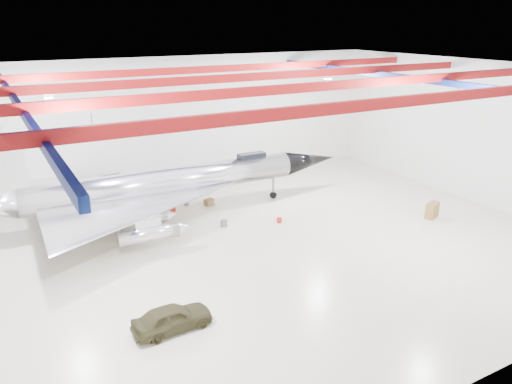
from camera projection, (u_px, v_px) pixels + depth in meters
floor at (251, 251)px, 31.49m from camera, size 40.00×40.00×0.00m
wall_back at (166, 124)px, 42.07m from camera, size 40.00×0.00×40.00m
wall_right at (475, 132)px, 38.91m from camera, size 0.00×30.00×30.00m
ceiling at (250, 73)px, 27.90m from camera, size 40.00×40.00×0.00m
ceiling_structure at (250, 85)px, 28.12m from camera, size 39.50×29.50×1.08m
jet_aircraft at (166, 185)px, 36.02m from camera, size 27.63×16.20×7.54m
jeep at (172, 318)px, 23.25m from camera, size 3.83×1.69×1.28m
desk at (432, 210)px, 36.60m from camera, size 1.39×1.04×1.14m
crate_ply at (177, 230)px, 34.08m from camera, size 0.61×0.54×0.36m
toolbox_red at (172, 210)px, 37.85m from camera, size 0.55×0.49×0.33m
engine_drum at (224, 223)px, 35.13m from camera, size 0.57×0.57×0.44m
parts_bin at (209, 202)px, 39.22m from camera, size 0.81×0.72×0.47m
crate_small at (72, 243)px, 32.22m from camera, size 0.45×0.38×0.29m
tool_chest at (279, 220)px, 35.85m from camera, size 0.47×0.47×0.33m
oil_barrel at (175, 232)px, 33.70m from camera, size 0.64×0.54×0.40m
spares_box at (186, 203)px, 39.33m from camera, size 0.43×0.43×0.31m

